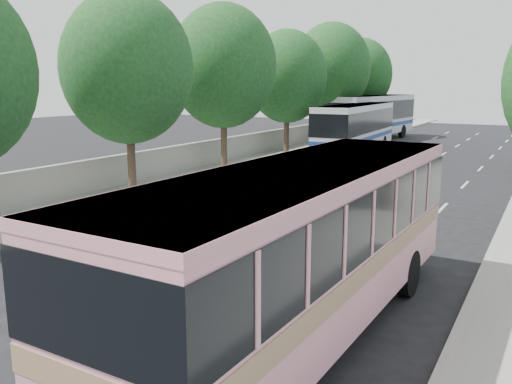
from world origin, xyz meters
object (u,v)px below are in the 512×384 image
Objects in this scene: tour_coach_rear at (373,114)px; tour_coach_front at (356,124)px; pink_bus at (304,233)px; pink_taxi at (337,192)px; white_pickup at (282,177)px.

tour_coach_front is at bearing -74.01° from tour_coach_rear.
pink_bus is 38.88m from tour_coach_rear.
pink_taxi is 0.32× the size of tour_coach_rear.
pink_bus is 11.32m from pink_taxi.
white_pickup is at bearing 119.55° from pink_bus.
tour_coach_rear is at bearing 106.89° from pink_bus.
pink_taxi is 3.99m from white_pickup.
white_pickup is (-3.42, 2.05, 0.03)m from pink_taxi.
pink_bus is 2.54× the size of pink_taxi.
pink_bus reaches higher than white_pickup.
white_pickup reaches higher than pink_taxi.
pink_taxi is (-3.34, 10.72, -1.41)m from pink_bus.
pink_bus is 14.51m from white_pickup.
tour_coach_front is 9.85m from tour_coach_rear.
white_pickup is 25.04m from tour_coach_rear.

